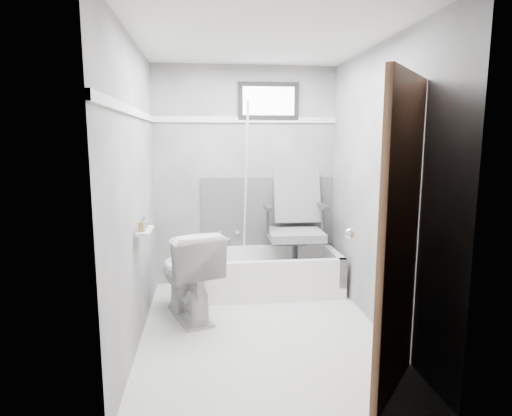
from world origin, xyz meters
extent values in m
plane|color=white|center=(0.00, 0.00, 0.00)|extent=(2.60, 2.60, 0.00)
plane|color=silver|center=(0.00, 0.00, 2.40)|extent=(2.60, 2.60, 0.00)
cube|color=#5F5F63|center=(0.00, 1.30, 1.20)|extent=(2.00, 0.02, 2.40)
cube|color=#5F5F63|center=(0.00, -1.30, 1.20)|extent=(2.00, 0.02, 2.40)
cube|color=#5F5F63|center=(-1.00, 0.00, 1.20)|extent=(0.02, 2.60, 2.40)
cube|color=#5F5F63|center=(1.00, 0.00, 1.20)|extent=(0.02, 2.60, 2.40)
imported|color=white|center=(-0.62, 0.36, 0.40)|extent=(0.71, 0.93, 0.81)
cube|color=#4C4C4F|center=(0.25, 1.29, 0.80)|extent=(1.50, 0.02, 0.78)
cube|color=white|center=(0.00, 1.29, 1.82)|extent=(2.00, 0.02, 0.06)
cube|color=white|center=(-0.99, 0.00, 1.82)|extent=(0.02, 2.60, 0.06)
cylinder|color=silver|center=(-0.02, 1.06, 1.05)|extent=(0.02, 0.59, 1.87)
cube|color=white|center=(-0.93, -0.05, 0.90)|extent=(0.10, 0.32, 0.02)
imported|color=#9C7B4E|center=(-0.94, -0.13, 0.97)|extent=(0.06, 0.06, 0.10)
imported|color=teal|center=(-0.94, 0.01, 0.96)|extent=(0.08, 0.08, 0.09)
camera|label=1|loc=(-0.46, -3.42, 1.61)|focal=30.00mm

